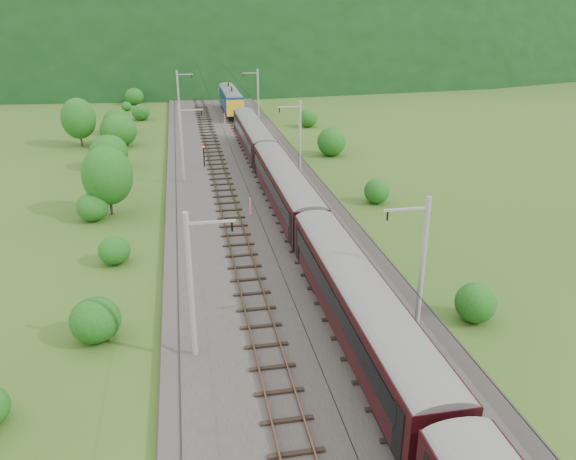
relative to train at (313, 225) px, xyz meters
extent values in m
plane|color=#2D551A|center=(-2.40, -9.54, -3.33)|extent=(600.00, 600.00, 0.00)
cube|color=#38332D|center=(-2.40, 0.46, -3.18)|extent=(14.00, 220.00, 0.30)
cube|color=brown|center=(-5.52, 0.46, -2.84)|extent=(0.08, 220.00, 0.15)
cube|color=brown|center=(-4.08, 0.46, -2.84)|extent=(0.08, 220.00, 0.15)
cube|color=black|center=(-4.80, 0.46, -2.97)|extent=(2.40, 220.00, 0.12)
cube|color=brown|center=(-0.72, 0.46, -2.84)|extent=(0.08, 220.00, 0.15)
cube|color=brown|center=(0.72, 0.46, -2.84)|extent=(0.08, 220.00, 0.15)
cube|color=black|center=(0.00, 0.46, -2.97)|extent=(2.40, 220.00, 0.12)
cylinder|color=gray|center=(-8.60, -9.54, 0.97)|extent=(0.28, 0.28, 8.00)
cube|color=gray|center=(-7.40, -9.54, 4.37)|extent=(2.40, 0.12, 0.12)
cylinder|color=black|center=(-6.40, -9.54, 4.07)|extent=(0.10, 0.10, 0.50)
cylinder|color=gray|center=(-8.60, 22.46, 0.97)|extent=(0.28, 0.28, 8.00)
cube|color=gray|center=(-7.40, 22.46, 4.37)|extent=(2.40, 0.12, 0.12)
cylinder|color=black|center=(-6.40, 22.46, 4.07)|extent=(0.10, 0.10, 0.50)
cylinder|color=gray|center=(-8.60, 54.46, 0.97)|extent=(0.28, 0.28, 8.00)
cube|color=gray|center=(-7.40, 54.46, 4.37)|extent=(2.40, 0.12, 0.12)
cylinder|color=black|center=(-6.40, 54.46, 4.07)|extent=(0.10, 0.10, 0.50)
cylinder|color=gray|center=(-8.60, 86.46, 0.97)|extent=(0.28, 0.28, 8.00)
cube|color=gray|center=(-7.40, 86.46, 4.37)|extent=(2.40, 0.12, 0.12)
cylinder|color=black|center=(-6.40, 86.46, 4.07)|extent=(0.10, 0.10, 0.50)
cylinder|color=gray|center=(-8.60, 118.46, 0.97)|extent=(0.28, 0.28, 8.00)
cube|color=gray|center=(-7.40, 118.46, 4.37)|extent=(2.40, 0.12, 0.12)
cylinder|color=black|center=(-6.40, 118.46, 4.07)|extent=(0.10, 0.10, 0.50)
cylinder|color=gray|center=(3.80, -9.54, 0.97)|extent=(0.28, 0.28, 8.00)
cube|color=gray|center=(2.60, -9.54, 4.37)|extent=(2.40, 0.12, 0.12)
cylinder|color=black|center=(1.60, -9.54, 4.07)|extent=(0.10, 0.10, 0.50)
cylinder|color=gray|center=(3.80, 22.46, 0.97)|extent=(0.28, 0.28, 8.00)
cube|color=gray|center=(2.60, 22.46, 4.37)|extent=(2.40, 0.12, 0.12)
cylinder|color=black|center=(1.60, 22.46, 4.07)|extent=(0.10, 0.10, 0.50)
cylinder|color=gray|center=(3.80, 54.46, 0.97)|extent=(0.28, 0.28, 8.00)
cube|color=gray|center=(2.60, 54.46, 4.37)|extent=(2.40, 0.12, 0.12)
cylinder|color=black|center=(1.60, 54.46, 4.07)|extent=(0.10, 0.10, 0.50)
cylinder|color=gray|center=(3.80, 86.46, 0.97)|extent=(0.28, 0.28, 8.00)
cube|color=gray|center=(2.60, 86.46, 4.37)|extent=(2.40, 0.12, 0.12)
cylinder|color=black|center=(1.60, 86.46, 4.07)|extent=(0.10, 0.10, 0.50)
cylinder|color=gray|center=(3.80, 118.46, 0.97)|extent=(0.28, 0.28, 8.00)
cube|color=gray|center=(2.60, 118.46, 4.37)|extent=(2.40, 0.12, 0.12)
cylinder|color=black|center=(1.60, 118.46, 4.07)|extent=(0.10, 0.10, 0.50)
cylinder|color=black|center=(-4.80, 0.46, 3.77)|extent=(0.03, 198.00, 0.03)
cylinder|color=black|center=(0.00, 0.46, 3.77)|extent=(0.03, 198.00, 0.03)
ellipsoid|color=black|center=(-2.40, 250.46, -3.33)|extent=(504.00, 360.00, 244.00)
cube|color=black|center=(0.00, -10.37, -0.53)|extent=(2.70, 20.47, 2.79)
cylinder|color=slate|center=(0.00, -10.37, 0.73)|extent=(2.70, 20.36, 2.70)
cube|color=black|center=(-1.37, -10.37, -0.20)|extent=(0.05, 18.01, 1.07)
cube|color=black|center=(1.37, -10.37, -0.20)|extent=(0.05, 18.01, 1.07)
cube|color=black|center=(0.00, -17.53, -2.34)|extent=(2.05, 2.98, 0.84)
cube|color=black|center=(0.00, -3.20, -2.34)|extent=(2.05, 2.98, 0.84)
cube|color=black|center=(0.00, 10.71, -0.53)|extent=(2.70, 20.47, 2.79)
cylinder|color=slate|center=(0.00, 10.71, 0.73)|extent=(2.70, 20.36, 2.70)
cube|color=black|center=(-1.37, 10.71, -0.20)|extent=(0.05, 18.01, 1.07)
cube|color=black|center=(1.37, 10.71, -0.20)|extent=(0.05, 18.01, 1.07)
cube|color=black|center=(0.00, 3.55, -2.34)|extent=(2.05, 2.98, 0.84)
cube|color=black|center=(0.00, 17.87, -2.34)|extent=(2.05, 2.98, 0.84)
cube|color=black|center=(0.00, 31.79, -0.53)|extent=(2.70, 20.47, 2.79)
cylinder|color=slate|center=(0.00, 31.79, 0.73)|extent=(2.70, 20.36, 2.70)
cube|color=black|center=(-1.37, 31.79, -0.20)|extent=(0.05, 18.01, 1.07)
cube|color=black|center=(1.37, 31.79, -0.20)|extent=(0.05, 18.01, 1.07)
cube|color=black|center=(0.00, 24.63, -2.34)|extent=(2.05, 2.98, 0.84)
cube|color=black|center=(0.00, 38.95, -2.34)|extent=(2.05, 2.98, 0.84)
cube|color=navy|center=(0.00, 61.24, -0.53)|extent=(2.70, 16.74, 2.79)
cylinder|color=slate|center=(0.00, 61.24, 0.73)|extent=(2.70, 16.66, 2.70)
cube|color=black|center=(-1.37, 61.24, -0.20)|extent=(0.05, 14.73, 1.07)
cube|color=black|center=(1.37, 61.24, -0.20)|extent=(0.05, 14.73, 1.07)
cube|color=black|center=(0.00, 55.38, -2.34)|extent=(2.05, 2.98, 0.84)
cube|color=black|center=(0.00, 67.10, -2.34)|extent=(2.05, 2.98, 0.84)
cube|color=gold|center=(0.00, 69.41, -0.72)|extent=(2.75, 0.50, 2.51)
cube|color=gold|center=(0.00, 53.07, -0.72)|extent=(2.75, 0.50, 2.51)
cube|color=black|center=(0.00, 64.24, 1.38)|extent=(0.08, 1.60, 0.84)
cylinder|color=red|center=(-3.03, 10.99, -2.21)|extent=(0.17, 0.17, 1.64)
cylinder|color=red|center=(-1.72, 53.35, -2.24)|extent=(0.17, 0.17, 1.58)
cylinder|color=black|center=(-6.20, 27.93, -1.91)|extent=(0.16, 0.16, 2.25)
sphere|color=red|center=(-6.20, 27.93, -0.73)|extent=(0.27, 0.27, 0.27)
ellipsoid|color=#175316|center=(-13.93, -6.62, -2.07)|extent=(2.80, 2.80, 2.52)
ellipsoid|color=#175316|center=(-13.88, 3.55, -2.30)|extent=(2.30, 2.30, 2.07)
ellipsoid|color=#175316|center=(-16.54, 13.03, -2.11)|extent=(2.71, 2.71, 2.44)
ellipsoid|color=#175316|center=(-15.86, 20.51, -2.36)|extent=(2.17, 2.17, 1.95)
ellipsoid|color=#175316|center=(-16.83, 30.23, -1.39)|extent=(4.32, 4.32, 3.88)
ellipsoid|color=#175316|center=(-16.67, 41.27, -1.19)|extent=(4.77, 4.77, 4.29)
ellipsoid|color=#175316|center=(-17.59, 49.69, -1.52)|extent=(4.02, 4.02, 3.62)
ellipsoid|color=#175316|center=(-14.82, 59.72, -2.03)|extent=(2.89, 2.89, 2.60)
ellipsoid|color=#175316|center=(-17.82, 69.14, -2.51)|extent=(1.82, 1.82, 1.64)
ellipsoid|color=#175316|center=(-16.81, 75.81, -1.77)|extent=(3.47, 3.47, 3.12)
ellipsoid|color=#175316|center=(-14.71, 86.38, -1.40)|extent=(4.30, 4.30, 3.87)
cylinder|color=black|center=(-15.14, 14.23, -1.63)|extent=(0.24, 0.24, 3.40)
ellipsoid|color=#175316|center=(-15.14, 14.23, 0.31)|extent=(4.38, 4.38, 5.25)
cylinder|color=black|center=(-21.68, 42.37, -1.61)|extent=(0.24, 0.24, 3.45)
ellipsoid|color=#175316|center=(-21.68, 42.37, 0.36)|extent=(4.43, 4.43, 5.32)
ellipsoid|color=#175316|center=(7.80, -8.70, -2.24)|extent=(2.42, 2.42, 2.18)
ellipsoid|color=#175316|center=(9.19, 12.82, -2.25)|extent=(2.41, 2.41, 2.17)
ellipsoid|color=#175316|center=(9.68, 31.19, -1.74)|extent=(3.54, 3.54, 3.19)
ellipsoid|color=#175316|center=(10.75, 49.06, -2.06)|extent=(2.83, 2.83, 2.55)
camera|label=1|loc=(-8.50, -35.11, 14.11)|focal=35.00mm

